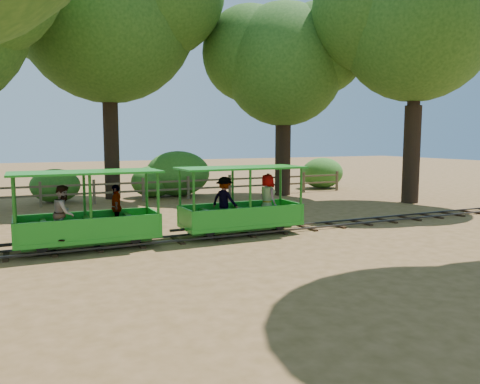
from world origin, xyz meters
name	(u,v)px	position (x,y,z in m)	size (l,w,h in m)	color
ground	(246,234)	(0.00, 0.00, 0.00)	(90.00, 90.00, 0.00)	#996A42
track	(246,232)	(0.00, 0.00, 0.07)	(22.00, 1.00, 0.10)	#3F3D3A
carriage_front	(87,218)	(-4.23, -0.03, 0.78)	(3.43, 1.50, 1.78)	#1E8C1F
carriage_rear	(242,206)	(-0.14, 0.00, 0.82)	(3.43, 1.40, 1.78)	#1E8C1F
oak_nc	(106,4)	(-2.04, 9.60, 8.35)	(9.47, 8.34, 11.74)	#2D2116
oak_ne	(282,59)	(5.47, 7.58, 6.27)	(6.94, 6.11, 8.77)	#2D2116
oak_e	(415,17)	(8.97, 3.08, 7.49)	(7.64, 6.73, 10.24)	#2D2116
fence	(166,187)	(0.00, 8.00, 0.58)	(18.10, 0.10, 1.00)	brown
shrub_west	(55,186)	(-4.38, 9.30, 0.70)	(2.02, 1.55, 1.40)	#2D6B1E
shrub_mid_w	(178,173)	(0.95, 9.30, 1.04)	(3.00, 2.31, 2.08)	#2D6B1E
shrub_mid_e	(154,181)	(-0.19, 9.30, 0.72)	(2.07, 1.60, 1.44)	#2D6B1E
shrub_east	(322,173)	(9.00, 9.30, 0.81)	(2.35, 1.81, 1.63)	#2D6B1E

